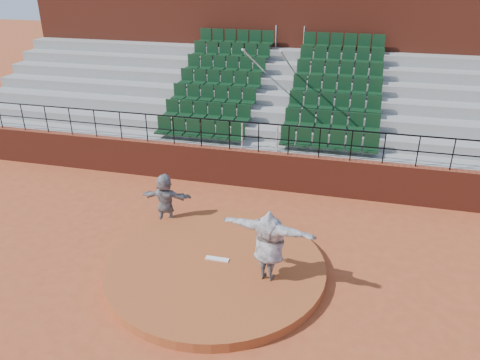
# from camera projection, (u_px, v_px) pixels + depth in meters

# --- Properties ---
(ground) EXTENTS (90.00, 90.00, 0.00)m
(ground) POSITION_uv_depth(u_px,v_px,m) (216.00, 271.00, 11.82)
(ground) COLOR #AA4A26
(ground) RESTS_ON ground
(pitchers_mound) EXTENTS (5.50, 5.50, 0.25)m
(pitchers_mound) POSITION_uv_depth(u_px,v_px,m) (216.00, 267.00, 11.77)
(pitchers_mound) COLOR #A14C24
(pitchers_mound) RESTS_ON ground
(pitching_rubber) EXTENTS (0.60, 0.15, 0.03)m
(pitching_rubber) POSITION_uv_depth(u_px,v_px,m) (217.00, 259.00, 11.84)
(pitching_rubber) COLOR white
(pitching_rubber) RESTS_ON pitchers_mound
(boundary_wall) EXTENTS (24.00, 0.30, 1.30)m
(boundary_wall) POSITION_uv_depth(u_px,v_px,m) (258.00, 169.00, 15.92)
(boundary_wall) COLOR maroon
(boundary_wall) RESTS_ON ground
(wall_railing) EXTENTS (24.04, 0.05, 1.03)m
(wall_railing) POSITION_uv_depth(u_px,v_px,m) (259.00, 131.00, 15.33)
(wall_railing) COLOR black
(wall_railing) RESTS_ON boundary_wall
(seating_deck) EXTENTS (24.00, 5.97, 4.63)m
(seating_deck) POSITION_uv_depth(u_px,v_px,m) (277.00, 116.00, 18.78)
(seating_deck) COLOR gray
(seating_deck) RESTS_ON ground
(press_box_facade) EXTENTS (24.00, 3.00, 7.10)m
(press_box_facade) POSITION_uv_depth(u_px,v_px,m) (294.00, 46.00, 21.33)
(press_box_facade) COLOR maroon
(press_box_facade) RESTS_ON ground
(pitcher) EXTENTS (2.30, 0.93, 1.82)m
(pitcher) POSITION_uv_depth(u_px,v_px,m) (269.00, 245.00, 10.81)
(pitcher) COLOR black
(pitcher) RESTS_ON pitchers_mound
(fielder) EXTENTS (1.52, 0.61, 1.60)m
(fielder) POSITION_uv_depth(u_px,v_px,m) (165.00, 199.00, 13.62)
(fielder) COLOR black
(fielder) RESTS_ON ground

